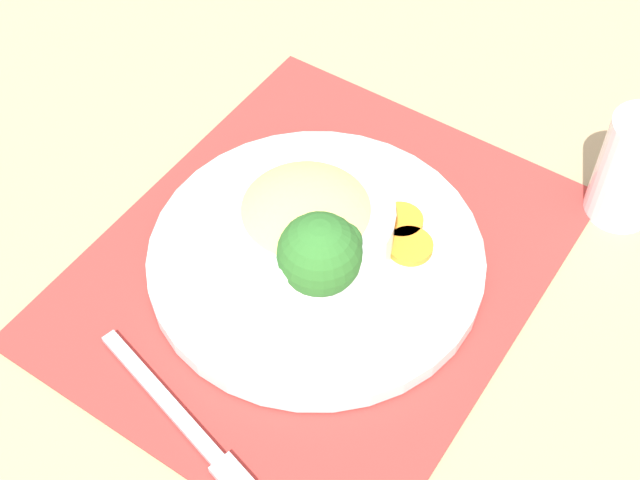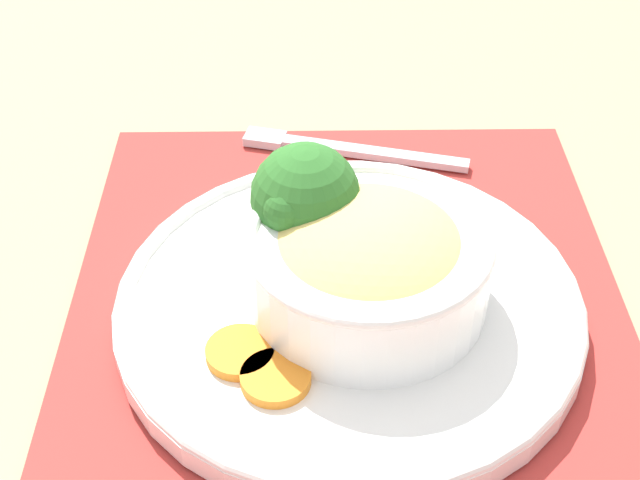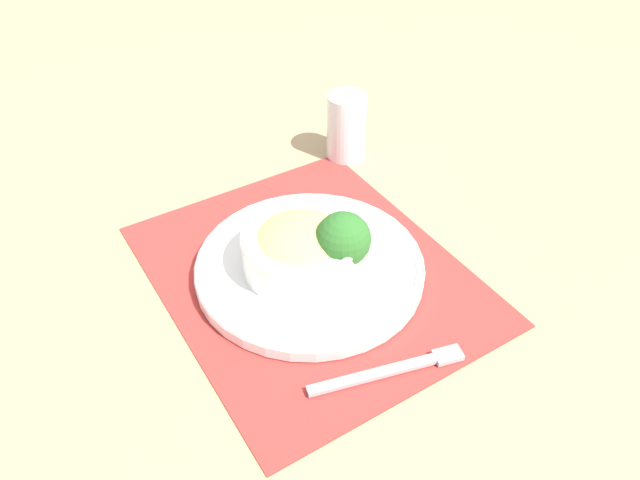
{
  "view_description": "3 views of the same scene",
  "coord_description": "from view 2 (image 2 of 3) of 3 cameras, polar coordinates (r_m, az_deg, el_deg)",
  "views": [
    {
      "loc": [
        0.37,
        0.31,
        0.64
      ],
      "look_at": [
        0.01,
        0.01,
        0.05
      ],
      "focal_mm": 50.0,
      "sensor_mm": 36.0,
      "label": 1
    },
    {
      "loc": [
        -0.41,
        -0.02,
        0.41
      ],
      "look_at": [
        0.02,
        0.02,
        0.05
      ],
      "focal_mm": 50.0,
      "sensor_mm": 36.0,
      "label": 2
    },
    {
      "loc": [
        0.54,
        -0.25,
        0.57
      ],
      "look_at": [
        -0.0,
        0.02,
        0.05
      ],
      "focal_mm": 35.0,
      "sensor_mm": 36.0,
      "label": 3
    }
  ],
  "objects": [
    {
      "name": "ground_plane",
      "position": [
        0.58,
        1.84,
        -5.15
      ],
      "size": [
        4.0,
        4.0,
        0.0
      ],
      "primitive_type": "plane",
      "color": "tan"
    },
    {
      "name": "placemat",
      "position": [
        0.58,
        1.84,
        -5.01
      ],
      "size": [
        0.48,
        0.41,
        0.0
      ],
      "color": "#B2332D",
      "rests_on": "ground_plane"
    },
    {
      "name": "plate",
      "position": [
        0.57,
        1.87,
        -4.07
      ],
      "size": [
        0.3,
        0.3,
        0.02
      ],
      "color": "white",
      "rests_on": "placemat"
    },
    {
      "name": "bowl",
      "position": [
        0.55,
        3.11,
        -1.1
      ],
      "size": [
        0.15,
        0.15,
        0.07
      ],
      "color": "white",
      "rests_on": "plate"
    },
    {
      "name": "broccoli_floret",
      "position": [
        0.56,
        -0.97,
        2.63
      ],
      "size": [
        0.07,
        0.07,
        0.09
      ],
      "color": "#759E51",
      "rests_on": "plate"
    },
    {
      "name": "carrot_slice_near",
      "position": [
        0.53,
        -5.13,
        -7.17
      ],
      "size": [
        0.04,
        0.04,
        0.01
      ],
      "color": "orange",
      "rests_on": "plate"
    },
    {
      "name": "carrot_slice_middle",
      "position": [
        0.52,
        -2.86,
        -8.81
      ],
      "size": [
        0.04,
        0.04,
        0.01
      ],
      "color": "orange",
      "rests_on": "plate"
    },
    {
      "name": "fork",
      "position": [
        0.72,
        0.77,
        5.94
      ],
      "size": [
        0.04,
        0.18,
        0.01
      ],
      "rotation": [
        0.0,
        0.0,
        -0.15
      ],
      "color": "#B7B7BC",
      "rests_on": "placemat"
    }
  ]
}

